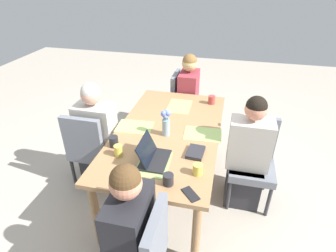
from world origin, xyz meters
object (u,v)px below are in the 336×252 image
chair_head_left_left_mid (184,101)px  laptop_head_right_left_far (152,157)px  coffee_mug_far_left (198,169)px  phone_black (191,194)px  person_head_left_left_mid (188,102)px  chair_far_right_near (253,157)px  person_head_right_left_far (132,243)px  person_far_right_near (247,158)px  person_near_left_near (98,141)px  book_red_cover (195,152)px  coffee_mug_near_right (168,179)px  coffee_mug_near_left (118,151)px  dining_table (168,137)px  flower_vase (166,121)px  coffee_mug_centre_left (114,141)px  coffee_mug_centre_right (212,100)px  chair_near_left_near (90,146)px

chair_head_left_left_mid → laptop_head_right_left_far: size_ratio=2.81×
coffee_mug_far_left → phone_black: 0.24m
person_head_left_left_mid → chair_far_right_near: (1.06, 0.84, -0.03)m
person_head_right_left_far → laptop_head_right_left_far: (-0.64, -0.03, 0.27)m
phone_black → person_far_right_near: bearing=109.9°
coffee_mug_far_left → person_near_left_near: bearing=-115.6°
book_red_cover → phone_black: size_ratio=1.33×
person_far_right_near → coffee_mug_far_left: person_far_right_near is taller
person_far_right_near → book_red_cover: size_ratio=5.97×
laptop_head_right_left_far → coffee_mug_near_right: laptop_head_right_left_far is taller
coffee_mug_near_left → phone_black: size_ratio=0.67×
person_head_right_left_far → phone_black: size_ratio=7.97×
dining_table → chair_head_left_left_mid: chair_head_left_left_mid is taller
flower_vase → coffee_mug_far_left: size_ratio=2.86×
chair_far_right_near → person_head_left_left_mid: bearing=-141.5°
dining_table → book_red_cover: book_red_cover is taller
person_near_left_near → person_head_right_left_far: same height
chair_head_left_left_mid → flower_vase: 1.36m
chair_head_left_left_mid → person_far_right_near: bearing=35.6°
coffee_mug_centre_left → phone_black: (0.44, 0.78, -0.05)m
coffee_mug_centre_right → phone_black: size_ratio=0.65×
flower_vase → laptop_head_right_left_far: size_ratio=0.84×
person_near_left_near → coffee_mug_centre_left: bearing=46.3°
dining_table → coffee_mug_far_left: size_ratio=19.64×
chair_near_left_near → coffee_mug_centre_right: 1.48m
flower_vase → laptop_head_right_left_far: bearing=-1.7°
chair_head_left_left_mid → coffee_mug_near_left: bearing=-8.5°
flower_vase → book_red_cover: (0.24, 0.33, -0.13)m
person_far_right_near → person_head_right_left_far: bearing=-34.1°
dining_table → person_head_right_left_far: 1.15m
chair_far_right_near → person_far_right_near: person_far_right_near is taller
person_head_right_left_far → coffee_mug_centre_right: bearing=169.4°
chair_far_right_near → person_far_right_near: 0.10m
chair_near_left_near → person_far_right_near: size_ratio=0.75×
chair_head_left_left_mid → book_red_cover: 1.61m
person_head_left_left_mid → book_red_cover: (1.48, 0.31, 0.24)m
coffee_mug_centre_right → coffee_mug_far_left: bearing=0.8°
person_near_left_near → dining_table: bearing=92.6°
person_head_left_left_mid → coffee_mug_centre_right: person_head_left_left_mid is taller
coffee_mug_far_left → phone_black: coffee_mug_far_left is taller
chair_head_left_left_mid → coffee_mug_centre_left: (1.59, -0.35, 0.30)m
dining_table → coffee_mug_near_right: size_ratio=20.59×
person_near_left_near → coffee_mug_near_left: 0.71m
person_far_right_near → coffee_mug_centre_right: person_far_right_near is taller
chair_far_right_near → laptop_head_right_left_far: (0.60, -0.87, 0.29)m
dining_table → coffee_mug_near_left: bearing=-32.5°
person_near_left_near → coffee_mug_far_left: bearing=64.4°
chair_head_left_left_mid → coffee_mug_centre_left: chair_head_left_left_mid is taller
laptop_head_right_left_far → person_head_left_left_mid: bearing=179.0°
dining_table → chair_head_left_left_mid: bearing=-177.1°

